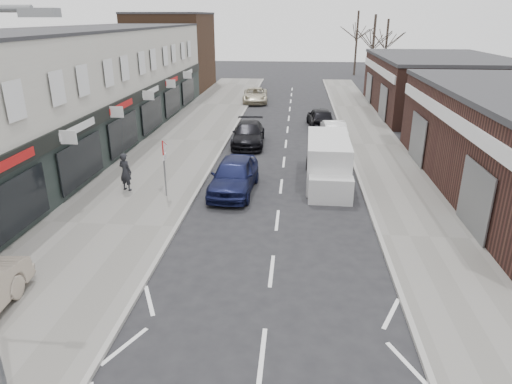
% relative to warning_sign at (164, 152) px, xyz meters
% --- Properties ---
extents(pavement_left, '(5.50, 64.00, 0.12)m').
position_rel_warning_sign_xyz_m(pavement_left, '(-1.59, 10.00, -2.14)').
color(pavement_left, slate).
rests_on(pavement_left, ground).
extents(pavement_right, '(3.50, 64.00, 0.12)m').
position_rel_warning_sign_xyz_m(pavement_right, '(10.91, 10.00, -2.14)').
color(pavement_right, slate).
rests_on(pavement_right, ground).
extents(shop_terrace_left, '(8.00, 41.00, 7.10)m').
position_rel_warning_sign_xyz_m(shop_terrace_left, '(-8.34, 7.50, 1.35)').
color(shop_terrace_left, beige).
rests_on(shop_terrace_left, ground).
extents(brick_block_far, '(8.00, 10.00, 8.00)m').
position_rel_warning_sign_xyz_m(brick_block_far, '(-8.34, 33.00, 1.80)').
color(brick_block_far, '#442C1D').
rests_on(brick_block_far, ground).
extents(right_unit_far, '(10.00, 16.00, 4.50)m').
position_rel_warning_sign_xyz_m(right_unit_far, '(17.66, 22.00, 0.05)').
color(right_unit_far, '#39201A').
rests_on(right_unit_far, ground).
extents(tree_far_a, '(3.60, 3.60, 8.00)m').
position_rel_warning_sign_xyz_m(tree_far_a, '(14.16, 36.00, -2.20)').
color(tree_far_a, '#382D26').
rests_on(tree_far_a, ground).
extents(tree_far_b, '(3.60, 3.60, 7.50)m').
position_rel_warning_sign_xyz_m(tree_far_b, '(16.66, 42.00, -2.20)').
color(tree_far_b, '#382D26').
rests_on(tree_far_b, ground).
extents(tree_far_c, '(3.60, 3.60, 8.50)m').
position_rel_warning_sign_xyz_m(tree_far_c, '(13.66, 48.00, -2.20)').
color(tree_far_c, '#382D26').
rests_on(tree_far_c, ground).
extents(warning_sign, '(0.12, 0.80, 2.70)m').
position_rel_warning_sign_xyz_m(warning_sign, '(0.00, 0.00, 0.00)').
color(warning_sign, slate).
rests_on(warning_sign, pavement_left).
extents(white_van, '(2.12, 5.77, 2.23)m').
position_rel_warning_sign_xyz_m(white_van, '(7.42, 2.77, -1.15)').
color(white_van, silver).
rests_on(white_van, ground).
extents(pedestrian, '(0.77, 0.64, 1.81)m').
position_rel_warning_sign_xyz_m(pedestrian, '(-2.08, 0.52, -1.18)').
color(pedestrian, black).
rests_on(pedestrian, pavement_left).
extents(parked_car_left_a, '(2.17, 4.91, 1.64)m').
position_rel_warning_sign_xyz_m(parked_car_left_a, '(2.96, 1.08, -1.38)').
color(parked_car_left_a, '#13183E').
rests_on(parked_car_left_a, ground).
extents(parked_car_left_b, '(2.21, 5.00, 1.43)m').
position_rel_warning_sign_xyz_m(parked_car_left_b, '(2.74, 9.56, -1.49)').
color(parked_car_left_b, black).
rests_on(parked_car_left_b, ground).
extents(parked_car_left_c, '(2.62, 5.10, 1.38)m').
position_rel_warning_sign_xyz_m(parked_car_left_c, '(1.76, 25.00, -1.51)').
color(parked_car_left_c, '#B6AD92').
rests_on(parked_car_left_c, ground).
extents(parked_car_right_a, '(1.71, 4.14, 1.33)m').
position_rel_warning_sign_xyz_m(parked_car_right_a, '(8.27, 11.45, -1.53)').
color(parked_car_right_a, white).
rests_on(parked_car_right_a, ground).
extents(parked_car_right_b, '(2.12, 4.48, 1.48)m').
position_rel_warning_sign_xyz_m(parked_car_right_b, '(7.57, 15.07, -1.46)').
color(parked_car_right_b, black).
rests_on(parked_car_right_b, ground).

